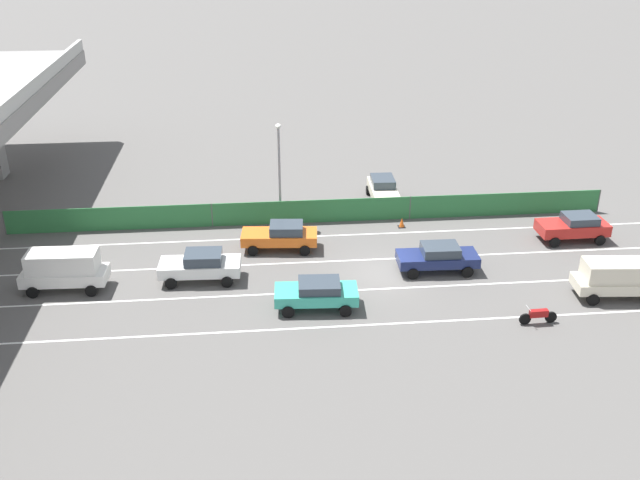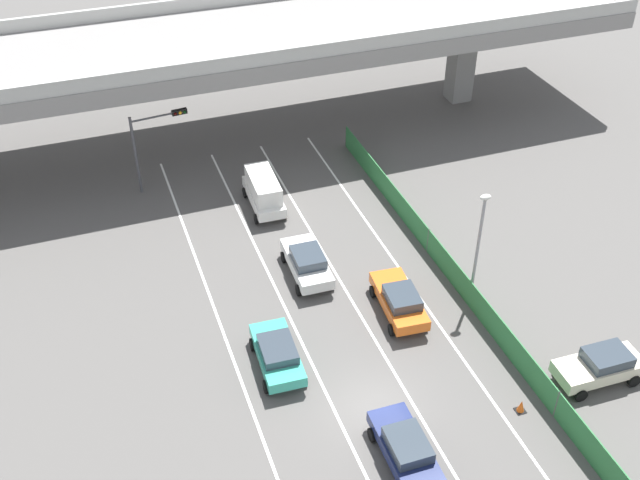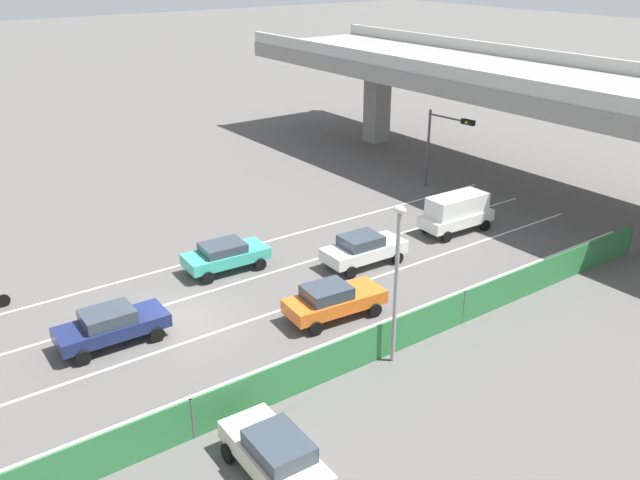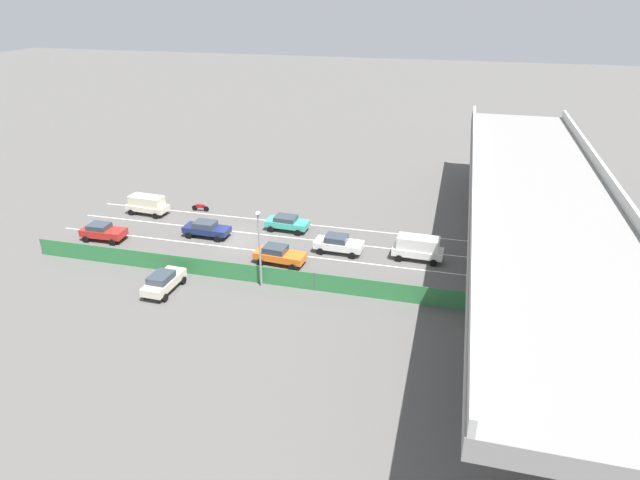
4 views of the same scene
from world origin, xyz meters
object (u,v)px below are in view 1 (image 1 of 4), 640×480
at_px(car_sedan_navy, 438,257).
at_px(street_lamp, 279,163).
at_px(car_sedan_red, 574,226).
at_px(car_van_white, 64,268).
at_px(car_taxi_orange, 281,235).
at_px(car_hatchback_white, 201,265).
at_px(motorcycle, 538,315).
at_px(car_taxi_teal, 317,293).
at_px(car_van_cream, 618,277).
at_px(traffic_cone, 402,223).
at_px(parked_sedan_cream, 383,189).

relative_size(car_sedan_navy, street_lamp, 0.69).
relative_size(car_sedan_red, car_van_white, 0.93).
distance_m(car_taxi_orange, street_lamp, 5.21).
bearing_deg(car_hatchback_white, motorcycle, -110.09).
relative_size(car_taxi_teal, car_van_cream, 0.94).
bearing_deg(car_van_white, car_taxi_teal, -103.69).
relative_size(car_sedan_red, car_taxi_orange, 0.91).
height_order(car_taxi_teal, car_sedan_navy, car_sedan_navy).
relative_size(car_van_cream, traffic_cone, 7.09).
relative_size(car_hatchback_white, car_van_cream, 0.97).
relative_size(car_sedan_red, car_van_cream, 0.92).
height_order(car_taxi_teal, motorcycle, car_taxi_teal).
distance_m(car_van_white, car_sedan_navy, 20.54).
bearing_deg(car_van_white, car_sedan_red, -83.46).
height_order(car_taxi_teal, car_van_white, car_van_white).
bearing_deg(car_hatchback_white, car_taxi_teal, -120.55).
bearing_deg(motorcycle, car_van_cream, -66.52).
xyz_separation_m(car_sedan_navy, car_taxi_orange, (3.66, 8.72, 0.02)).
relative_size(car_sedan_navy, motorcycle, 2.34).
height_order(car_taxi_orange, traffic_cone, car_taxi_orange).
relative_size(car_hatchback_white, motorcycle, 2.31).
xyz_separation_m(car_sedan_navy, parked_sedan_cream, (10.61, 1.28, 0.05)).
relative_size(car_van_white, car_taxi_orange, 0.98).
distance_m(car_sedan_navy, car_taxi_orange, 9.45).
distance_m(car_sedan_red, traffic_cone, 10.60).
bearing_deg(car_sedan_navy, car_sedan_red, -70.89).
xyz_separation_m(car_taxi_teal, car_van_cream, (-0.36, -15.91, 0.30)).
bearing_deg(car_sedan_navy, motorcycle, -149.10).
bearing_deg(motorcycle, car_taxi_orange, 51.86).
xyz_separation_m(car_hatchback_white, motorcycle, (-6.18, -16.90, -0.46)).
relative_size(car_hatchback_white, traffic_cone, 6.88).
distance_m(motorcycle, parked_sedan_cream, 17.33).
height_order(car_van_cream, parked_sedan_cream, car_van_cream).
bearing_deg(parked_sedan_cream, car_taxi_orange, 133.06).
xyz_separation_m(car_sedan_red, car_taxi_orange, (0.41, 18.08, -0.02)).
height_order(car_van_white, traffic_cone, car_van_white).
distance_m(car_taxi_teal, car_sedan_red, 17.86).
relative_size(car_van_cream, parked_sedan_cream, 1.08).
xyz_separation_m(car_van_white, traffic_cone, (6.32, -19.72, -0.95)).
xyz_separation_m(car_taxi_teal, parked_sedan_cream, (14.04, -5.92, 0.06)).
distance_m(car_van_white, traffic_cone, 20.73).
bearing_deg(street_lamp, car_taxi_orange, 177.99).
distance_m(car_sedan_navy, car_van_cream, 9.50).
bearing_deg(street_lamp, parked_sedan_cream, -68.97).
distance_m(car_hatchback_white, car_taxi_orange, 5.76).
bearing_deg(car_sedan_red, car_van_white, 96.54).
distance_m(street_lamp, traffic_cone, 8.77).
relative_size(car_taxi_orange, car_van_cream, 1.01).
height_order(car_hatchback_white, car_sedan_navy, car_hatchback_white).
bearing_deg(car_sedan_navy, traffic_cone, 7.56).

